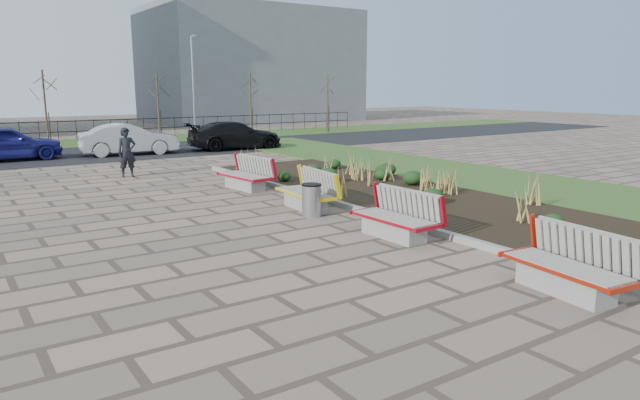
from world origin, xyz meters
TOP-DOWN VIEW (x-y plane):
  - ground at (0.00, 0.00)m, footprint 120.00×120.00m
  - planting_bed at (6.25, 5.00)m, footprint 4.50×18.00m
  - planting_curb at (3.92, 5.00)m, footprint 0.16×18.00m
  - grass_verge_near at (11.00, 5.00)m, footprint 5.00×38.00m
  - grass_verge_far at (0.00, 28.00)m, footprint 80.00×5.00m
  - road at (0.00, 22.00)m, footprint 80.00×7.00m
  - bench_a at (3.00, -1.65)m, footprint 1.12×2.18m
  - bench_b at (3.00, 2.40)m, footprint 0.96×2.12m
  - bench_c at (3.00, 5.93)m, footprint 1.08×2.17m
  - bench_d at (3.00, 9.48)m, footprint 1.16×2.20m
  - litter_bin at (2.66, 5.09)m, footprint 0.48×0.48m
  - pedestrian at (0.66, 14.08)m, footprint 0.67×0.46m
  - car_blue at (-2.47, 21.44)m, footprint 4.53×1.89m
  - car_silver at (2.60, 20.73)m, footprint 4.57×2.05m
  - car_black at (7.83, 20.19)m, footprint 4.99×2.35m
  - tree_c at (0.00, 26.50)m, footprint 1.40×1.40m
  - tree_d at (6.00, 26.50)m, footprint 1.40×1.40m
  - tree_e at (12.00, 26.50)m, footprint 1.40×1.40m
  - tree_f at (18.00, 26.50)m, footprint 1.40×1.40m
  - lamp_east at (8.00, 26.00)m, footprint 0.24×0.60m
  - railing_fence at (0.00, 29.50)m, footprint 44.00×0.10m
  - building_grey at (20.00, 42.00)m, footprint 18.00×12.00m

SIDE VIEW (x-z plane):
  - ground at x=0.00m, z-range 0.00..0.00m
  - road at x=0.00m, z-range 0.00..0.02m
  - grass_verge_near at x=11.00m, z-range 0.00..0.04m
  - grass_verge_far at x=0.00m, z-range 0.00..0.04m
  - planting_bed at x=6.25m, z-range 0.00..0.10m
  - planting_curb at x=3.92m, z-range 0.00..0.15m
  - litter_bin at x=2.66m, z-range 0.00..0.81m
  - bench_a at x=3.00m, z-range 0.00..1.00m
  - bench_b at x=3.00m, z-range 0.00..1.00m
  - bench_c at x=3.00m, z-range 0.00..1.00m
  - bench_d at x=3.00m, z-range 0.00..1.00m
  - railing_fence at x=0.00m, z-range 0.04..1.24m
  - car_black at x=7.83m, z-range 0.02..1.43m
  - car_silver at x=2.60m, z-range 0.02..1.48m
  - car_blue at x=-2.47m, z-range 0.02..1.55m
  - pedestrian at x=0.66m, z-range 0.00..1.77m
  - tree_c at x=0.00m, z-range 0.04..4.04m
  - tree_d at x=6.00m, z-range 0.04..4.04m
  - tree_e at x=12.00m, z-range 0.04..4.04m
  - tree_f at x=18.00m, z-range 0.04..4.04m
  - lamp_east at x=8.00m, z-range 0.04..6.04m
  - building_grey at x=20.00m, z-range 0.00..10.00m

